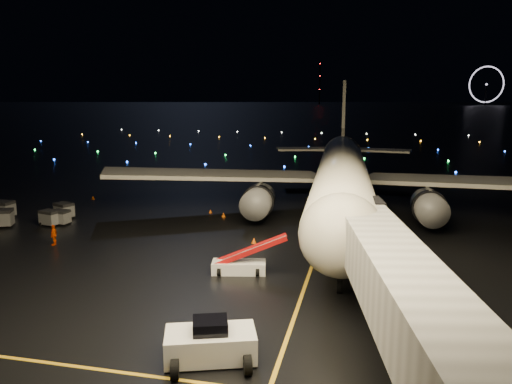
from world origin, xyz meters
TOP-DOWN VIEW (x-y plane):
  - ground at (0.00, 300.00)m, footprint 2000.00×2000.00m
  - lane_centre at (12.00, 15.00)m, footprint 0.25×80.00m
  - airliner at (13.21, 26.55)m, footprint 57.82×55.22m
  - pushback_tug at (8.50, -7.80)m, footprint 5.18×3.82m
  - belt_loader at (6.66, 4.93)m, footprint 6.22×2.79m
  - crew_c at (-11.63, 8.25)m, footprint 0.65×1.17m
  - safety_cone_0 at (6.04, 12.78)m, footprint 0.51×0.51m
  - safety_cone_1 at (0.44, 21.90)m, footprint 0.61×0.61m
  - safety_cone_2 at (-1.61, 23.46)m, footprint 0.46×0.46m
  - safety_cone_3 at (-19.04, 27.39)m, footprint 0.51×0.51m
  - ferris_wheel at (170.00, 720.00)m, footprint 49.33×16.80m
  - radio_mast at (-60.00, 740.00)m, footprint 1.80×1.80m
  - taxiway_lights at (0.00, 106.00)m, footprint 164.00×92.00m
  - baggage_cart_0 at (-16.28, 14.32)m, footprint 2.17×1.75m
  - baggage_cart_1 at (-16.75, 17.54)m, footprint 2.42×2.12m
  - baggage_cart_2 at (-20.83, 12.65)m, footprint 2.64×2.29m
  - baggage_cart_3 at (-15.50, 14.99)m, footprint 1.94×1.45m
  - baggage_cart_4 at (-23.46, 16.16)m, footprint 2.33×1.71m

SIDE VIEW (x-z plane):
  - ground at x=0.00m, z-range 0.00..0.00m
  - lane_centre at x=12.00m, z-range 0.00..0.02m
  - taxiway_lights at x=0.00m, z-range 0.00..0.36m
  - safety_cone_2 at x=-1.61m, z-range 0.00..0.45m
  - safety_cone_3 at x=-19.04m, z-range 0.00..0.49m
  - safety_cone_1 at x=0.44m, z-range 0.00..0.53m
  - safety_cone_0 at x=6.04m, z-range 0.00..0.55m
  - baggage_cart_3 at x=-15.50m, z-range 0.00..1.55m
  - baggage_cart_0 at x=-16.28m, z-range 0.00..1.62m
  - baggage_cart_1 at x=-16.75m, z-range 0.00..1.71m
  - baggage_cart_2 at x=-20.83m, z-range 0.00..1.87m
  - baggage_cart_4 at x=-23.46m, z-range 0.00..1.89m
  - crew_c at x=-11.63m, z-range 0.00..1.89m
  - pushback_tug at x=8.50m, z-range 0.00..2.21m
  - belt_loader at x=6.66m, z-range 0.00..2.92m
  - airliner at x=13.21m, z-range 0.00..15.62m
  - ferris_wheel at x=170.00m, z-range 0.00..52.00m
  - radio_mast at x=-60.00m, z-range 0.00..64.00m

